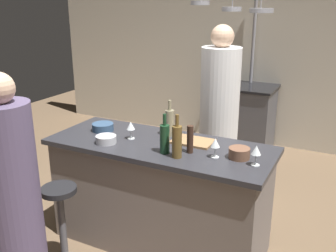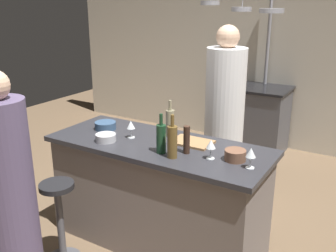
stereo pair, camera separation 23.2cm
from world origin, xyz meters
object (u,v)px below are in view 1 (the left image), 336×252
bar_stool_left (62,224)px  wine_bottle_white (170,122)px  stove_range (244,117)px  wine_glass_near_right_guest (215,144)px  mixing_bowl_wooden (239,153)px  chef (219,125)px  wine_bottle_amber (177,141)px  cutting_board (193,141)px  wine_glass_by_chef (131,127)px  guest_left (15,205)px  wine_bottle_green (165,138)px  pepper_mill (190,139)px  mixing_bowl_blue (103,127)px  mixing_bowl_steel (106,139)px  wine_glass_near_left_guest (256,151)px

bar_stool_left → wine_bottle_white: (0.50, 0.82, 0.64)m
stove_range → wine_glass_near_right_guest: (0.49, -2.52, 0.56)m
wine_glass_near_right_guest → mixing_bowl_wooden: bearing=22.5°
chef → wine_bottle_amber: chef is taller
cutting_board → wine_glass_by_chef: wine_glass_by_chef is taller
chef → guest_left: chef is taller
stove_range → mixing_bowl_wooden: size_ratio=5.86×
wine_bottle_green → guest_left: bearing=-126.4°
wine_glass_near_right_guest → stove_range: bearing=101.0°
pepper_mill → mixing_bowl_blue: size_ratio=1.14×
wine_glass_near_right_guest → mixing_bowl_steel: (-0.87, -0.11, -0.08)m
cutting_board → wine_glass_by_chef: (-0.48, -0.15, 0.10)m
mixing_bowl_steel → mixing_bowl_wooden: size_ratio=1.08×
stove_range → mixing_bowl_blue: mixing_bowl_blue is taller
mixing_bowl_steel → mixing_bowl_wooden: (1.03, 0.18, 0.01)m
wine_glass_by_chef → wine_glass_near_left_guest: same height
chef → mixing_bowl_blue: size_ratio=9.61×
mixing_bowl_steel → mixing_bowl_blue: bearing=130.6°
wine_bottle_green → mixing_bowl_steel: size_ratio=1.83×
mixing_bowl_wooden → wine_bottle_white: bearing=162.6°
chef → mixing_bowl_steel: 1.22m
wine_glass_by_chef → wine_glass_near_right_guest: bearing=-4.6°
stove_range → mixing_bowl_wooden: (0.65, -2.46, 0.49)m
wine_glass_by_chef → mixing_bowl_steel: size_ratio=0.89×
pepper_mill → wine_glass_by_chef: bearing=174.0°
guest_left → wine_glass_near_right_guest: bearing=43.4°
wine_glass_near_right_guest → mixing_bowl_steel: bearing=-172.8°
bar_stool_left → mixing_bowl_blue: bearing=96.5°
guest_left → pepper_mill: bearing=49.8°
chef → bar_stool_left: (-0.68, -1.51, -0.45)m
wine_glass_near_right_guest → mixing_bowl_blue: size_ratio=0.79×
chef → wine_glass_near_left_guest: (0.61, -0.97, 0.18)m
mixing_bowl_steel → bar_stool_left: bearing=-105.8°
mixing_bowl_blue → mixing_bowl_wooden: bearing=-2.8°
guest_left → mixing_bowl_wooden: (1.15, 1.01, 0.20)m
wine_glass_near_left_guest → wine_bottle_white: bearing=160.6°
mixing_bowl_steel → stove_range: bearing=81.8°
pepper_mill → wine_bottle_amber: wine_bottle_amber is taller
bar_stool_left → pepper_mill: size_ratio=3.24×
mixing_bowl_blue → stove_range: bearing=76.4°
guest_left → wine_bottle_amber: 1.15m
wine_glass_by_chef → mixing_bowl_wooden: bearing=0.3°
pepper_mill → mixing_bowl_wooden: size_ratio=1.38×
pepper_mill → mixing_bowl_wooden: (0.36, 0.06, -0.07)m
chef → mixing_bowl_wooden: chef is taller
wine_glass_near_left_guest → mixing_bowl_steel: (-1.17, -0.10, -0.08)m
chef → guest_left: size_ratio=1.11×
stove_range → wine_bottle_white: bearing=-90.3°
chef → wine_bottle_amber: 1.11m
stove_range → wine_glass_near_left_guest: bearing=-72.8°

